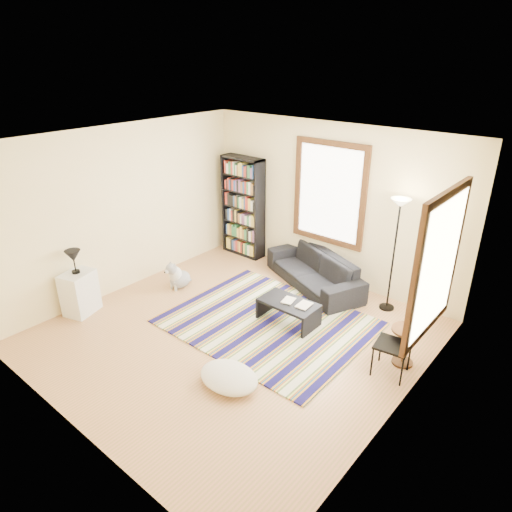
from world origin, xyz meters
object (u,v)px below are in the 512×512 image
Objects in this scene: white_cabinet at (80,293)px; dog at (180,274)px; side_table at (405,346)px; folding_chair at (393,345)px; bookshelf at (243,207)px; floor_cushion at (229,377)px; floor_lamp at (393,256)px; sofa at (314,270)px; coffee_table at (288,312)px.

dog is (0.56, 1.58, -0.10)m from white_cabinet.
side_table is 3.96m from dog.
dog is (-3.89, -0.16, -0.18)m from folding_chair.
bookshelf reaches higher than floor_cushion.
floor_cushion is 3.20m from floor_lamp.
floor_cushion is 3.01m from white_cabinet.
folding_chair is 3.89m from dog.
sofa is 2.37m from dog.
white_cabinet reaches higher than coffee_table.
floor_lamp is at bearing 27.70° from sofa.
bookshelf is at bearing 97.41° from dog.
sofa is at bearing 102.60° from floor_cushion.
sofa is 2.04m from bookshelf.
bookshelf is 3.96× the size of dog.
floor_lamp is (1.36, 0.10, 0.63)m from sofa.
folding_chair is at bearing -4.35° from coffee_table.
coffee_table is at bearing 99.49° from floor_cushion.
white_cabinet is at bearing -97.41° from bookshelf.
floor_lamp is at bearing 31.66° from dog.
sofa is at bearing 152.83° from side_table.
sofa is at bearing -8.10° from bookshelf.
floor_lamp is (3.26, -0.17, -0.07)m from bookshelf.
floor_lamp is 1.59m from side_table.
sofa is 2.54m from folding_chair.
folding_chair is at bearing 45.86° from floor_cushion.
side_table is at bearing 6.96° from white_cabinet.
bookshelf is 3.70× the size of side_table.
sofa is 1.02× the size of bookshelf.
white_cabinet is 1.38× the size of dog.
folding_chair is at bearing -63.69° from floor_lamp.
floor_lamp is 4.96m from white_cabinet.
white_cabinet reaches higher than dog.
bookshelf reaches higher than dog.
floor_cushion is at bearing -25.24° from dog.
bookshelf is 4.17m from floor_cushion.
folding_chair reaches higher than white_cabinet.
bookshelf is 2.87m from coffee_table.
dog reaches higher than floor_cushion.
white_cabinet is (-3.70, -3.25, -0.58)m from floor_lamp.
dog is (-2.16, -0.29, 0.07)m from coffee_table.
floor_cushion is 2.36m from side_table.
white_cabinet is 1.68m from dog.
side_table is 0.77× the size of white_cabinet.
folding_chair is at bearing -10.25° from sofa.
floor_lamp is at bearing 107.93° from folding_chair.
bookshelf reaches higher than sofa.
floor_cushion is at bearing -129.90° from side_table.
sofa is at bearing 106.46° from coffee_table.
side_table is at bearing 50.10° from floor_cushion.
coffee_table is 1.29× the size of white_cabinet.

